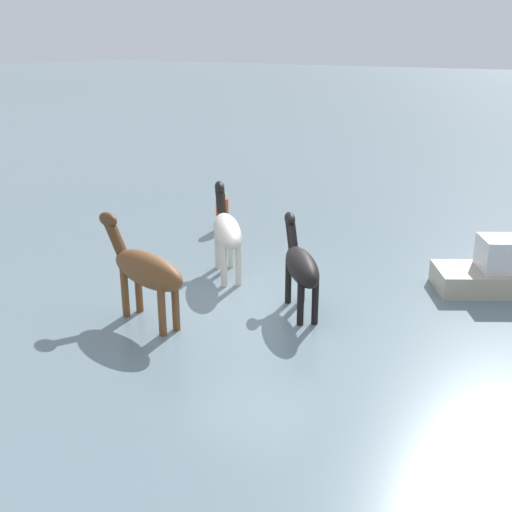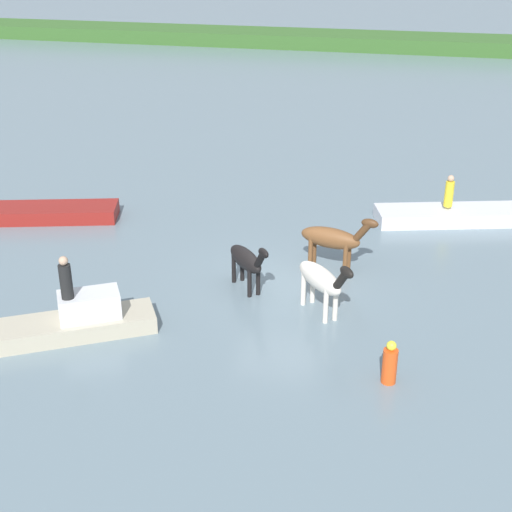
{
  "view_description": "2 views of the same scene",
  "coord_description": "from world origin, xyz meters",
  "px_view_note": "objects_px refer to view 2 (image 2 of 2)",
  "views": [
    {
      "loc": [
        -6.12,
        9.82,
        5.2
      ],
      "look_at": [
        0.13,
        -0.35,
        0.99
      ],
      "focal_mm": 43.66,
      "sensor_mm": 36.0,
      "label": 1
    },
    {
      "loc": [
        3.95,
        -18.77,
        9.98
      ],
      "look_at": [
        -0.62,
        -0.33,
        1.12
      ],
      "focal_mm": 49.86,
      "sensor_mm": 36.0,
      "label": 2
    }
  ],
  "objects_px": {
    "boat_motor_center": "(450,217)",
    "boat_skiff_near": "(45,215)",
    "horse_pinto_flank": "(322,280)",
    "boat_tender_starboard": "(74,324)",
    "person_helmsman_aft": "(449,192)",
    "buoy_channel_marker": "(390,364)",
    "horse_rear_stallion": "(333,239)",
    "horse_mid_herd": "(247,260)",
    "person_watcher_seated": "(66,279)"
  },
  "relations": [
    {
      "from": "boat_motor_center",
      "to": "horse_pinto_flank",
      "type": "bearing_deg",
      "value": 49.1
    },
    {
      "from": "boat_tender_starboard",
      "to": "boat_skiff_near",
      "type": "distance_m",
      "value": 8.81
    },
    {
      "from": "boat_motor_center",
      "to": "boat_skiff_near",
      "type": "xyz_separation_m",
      "value": [
        -14.7,
        -3.37,
        -0.0
      ]
    },
    {
      "from": "horse_pinto_flank",
      "to": "boat_skiff_near",
      "type": "height_order",
      "value": "horse_pinto_flank"
    },
    {
      "from": "horse_rear_stallion",
      "to": "horse_pinto_flank",
      "type": "distance_m",
      "value": 2.89
    },
    {
      "from": "boat_tender_starboard",
      "to": "horse_rear_stallion",
      "type": "bearing_deg",
      "value": 11.72
    },
    {
      "from": "horse_rear_stallion",
      "to": "boat_tender_starboard",
      "type": "xyz_separation_m",
      "value": [
        -6.1,
        -5.59,
        -0.77
      ]
    },
    {
      "from": "boat_motor_center",
      "to": "person_watcher_seated",
      "type": "relative_size",
      "value": 4.72
    },
    {
      "from": "horse_rear_stallion",
      "to": "boat_motor_center",
      "type": "height_order",
      "value": "horse_rear_stallion"
    },
    {
      "from": "boat_tender_starboard",
      "to": "boat_motor_center",
      "type": "height_order",
      "value": "boat_tender_starboard"
    },
    {
      "from": "buoy_channel_marker",
      "to": "person_helmsman_aft",
      "type": "bearing_deg",
      "value": 83.19
    },
    {
      "from": "horse_rear_stallion",
      "to": "boat_motor_center",
      "type": "distance_m",
      "value": 6.31
    },
    {
      "from": "boat_motor_center",
      "to": "person_watcher_seated",
      "type": "distance_m",
      "value": 14.64
    },
    {
      "from": "boat_tender_starboard",
      "to": "buoy_channel_marker",
      "type": "distance_m",
      "value": 8.34
    },
    {
      "from": "horse_mid_herd",
      "to": "boat_motor_center",
      "type": "bearing_deg",
      "value": 98.51
    },
    {
      "from": "horse_pinto_flank",
      "to": "boat_tender_starboard",
      "type": "height_order",
      "value": "horse_pinto_flank"
    },
    {
      "from": "horse_pinto_flank",
      "to": "boat_skiff_near",
      "type": "bearing_deg",
      "value": -154.23
    },
    {
      "from": "boat_motor_center",
      "to": "boat_skiff_near",
      "type": "height_order",
      "value": "boat_motor_center"
    },
    {
      "from": "horse_rear_stallion",
      "to": "boat_skiff_near",
      "type": "bearing_deg",
      "value": -175.55
    },
    {
      "from": "horse_pinto_flank",
      "to": "buoy_channel_marker",
      "type": "height_order",
      "value": "horse_pinto_flank"
    },
    {
      "from": "horse_rear_stallion",
      "to": "horse_pinto_flank",
      "type": "xyz_separation_m",
      "value": [
        0.1,
        -2.88,
        -0.01
      ]
    },
    {
      "from": "horse_pinto_flank",
      "to": "boat_motor_center",
      "type": "height_order",
      "value": "horse_pinto_flank"
    },
    {
      "from": "boat_skiff_near",
      "to": "buoy_channel_marker",
      "type": "relative_size",
      "value": 4.88
    },
    {
      "from": "boat_tender_starboard",
      "to": "person_helmsman_aft",
      "type": "distance_m",
      "value": 14.38
    },
    {
      "from": "horse_pinto_flank",
      "to": "boat_tender_starboard",
      "type": "relative_size",
      "value": 0.48
    },
    {
      "from": "boat_motor_center",
      "to": "person_helmsman_aft",
      "type": "relative_size",
      "value": 4.72
    },
    {
      "from": "horse_rear_stallion",
      "to": "buoy_channel_marker",
      "type": "height_order",
      "value": "horse_rear_stallion"
    },
    {
      "from": "person_helmsman_aft",
      "to": "boat_motor_center",
      "type": "bearing_deg",
      "value": 2.28
    },
    {
      "from": "horse_mid_herd",
      "to": "horse_pinto_flank",
      "type": "height_order",
      "value": "horse_pinto_flank"
    },
    {
      "from": "horse_rear_stallion",
      "to": "boat_tender_starboard",
      "type": "height_order",
      "value": "horse_rear_stallion"
    },
    {
      "from": "boat_tender_starboard",
      "to": "buoy_channel_marker",
      "type": "height_order",
      "value": "boat_tender_starboard"
    },
    {
      "from": "horse_mid_herd",
      "to": "horse_rear_stallion",
      "type": "bearing_deg",
      "value": 89.39
    },
    {
      "from": "horse_rear_stallion",
      "to": "boat_skiff_near",
      "type": "height_order",
      "value": "horse_rear_stallion"
    },
    {
      "from": "boat_skiff_near",
      "to": "person_watcher_seated",
      "type": "distance_m",
      "value": 9.05
    },
    {
      "from": "person_helmsman_aft",
      "to": "buoy_channel_marker",
      "type": "distance_m",
      "value": 10.95
    },
    {
      "from": "boat_skiff_near",
      "to": "person_helmsman_aft",
      "type": "bearing_deg",
      "value": -3.61
    },
    {
      "from": "horse_rear_stallion",
      "to": "person_watcher_seated",
      "type": "bearing_deg",
      "value": -123.64
    },
    {
      "from": "boat_skiff_near",
      "to": "person_watcher_seated",
      "type": "xyz_separation_m",
      "value": [
        4.94,
        -7.43,
        1.55
      ]
    },
    {
      "from": "boat_tender_starboard",
      "to": "boat_skiff_near",
      "type": "height_order",
      "value": "boat_tender_starboard"
    },
    {
      "from": "horse_pinto_flank",
      "to": "boat_motor_center",
      "type": "xyz_separation_m",
      "value": [
        3.55,
        7.95,
        -0.89
      ]
    },
    {
      "from": "horse_mid_herd",
      "to": "buoy_channel_marker",
      "type": "relative_size",
      "value": 1.7
    },
    {
      "from": "boat_motor_center",
      "to": "horse_rear_stallion",
      "type": "bearing_deg",
      "value": 37.36
    },
    {
      "from": "boat_tender_starboard",
      "to": "person_watcher_seated",
      "type": "distance_m",
      "value": 1.43
    },
    {
      "from": "boat_tender_starboard",
      "to": "boat_motor_center",
      "type": "xyz_separation_m",
      "value": [
        9.76,
        10.66,
        -0.13
      ]
    },
    {
      "from": "boat_motor_center",
      "to": "boat_skiff_near",
      "type": "bearing_deg",
      "value": -3.92
    },
    {
      "from": "person_watcher_seated",
      "to": "horse_rear_stallion",
      "type": "bearing_deg",
      "value": 43.19
    },
    {
      "from": "boat_skiff_near",
      "to": "person_helmsman_aft",
      "type": "xyz_separation_m",
      "value": [
        14.57,
        3.37,
        0.98
      ]
    },
    {
      "from": "person_watcher_seated",
      "to": "person_helmsman_aft",
      "type": "bearing_deg",
      "value": 48.25
    },
    {
      "from": "boat_skiff_near",
      "to": "buoy_channel_marker",
      "type": "xyz_separation_m",
      "value": [
        13.28,
        -7.49,
        0.33
      ]
    },
    {
      "from": "person_watcher_seated",
      "to": "buoy_channel_marker",
      "type": "distance_m",
      "value": 8.43
    }
  ]
}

